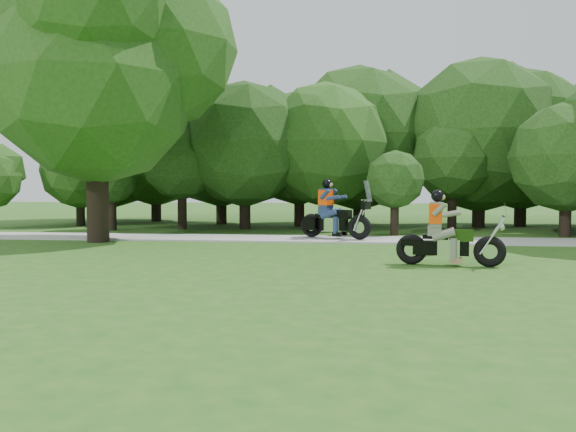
{
  "coord_description": "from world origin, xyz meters",
  "views": [
    {
      "loc": [
        -2.3,
        -10.32,
        1.75
      ],
      "look_at": [
        -3.95,
        2.65,
        1.07
      ],
      "focal_mm": 35.0,
      "sensor_mm": 36.0,
      "label": 1
    }
  ],
  "objects": [
    {
      "name": "chopper_motorcycle",
      "position": [
        -0.41,
        2.39,
        0.62
      ],
      "size": [
        2.36,
        0.76,
        1.69
      ],
      "rotation": [
        0.0,
        0.0,
        -0.15
      ],
      "color": "black",
      "rests_on": "ground"
    },
    {
      "name": "tree_line",
      "position": [
        0.7,
        14.68,
        3.63
      ],
      "size": [
        39.58,
        12.37,
        7.32
      ],
      "color": "black",
      "rests_on": "ground"
    },
    {
      "name": "touring_motorcycle",
      "position": [
        -3.22,
        8.07,
        0.77
      ],
      "size": [
        2.41,
        1.53,
        1.95
      ],
      "rotation": [
        0.0,
        0.0,
        -0.43
      ],
      "color": "black",
      "rests_on": "walkway"
    },
    {
      "name": "walkway",
      "position": [
        0.0,
        8.0,
        0.03
      ],
      "size": [
        60.0,
        2.2,
        0.06
      ],
      "primitive_type": "cube",
      "color": "#9B9B96",
      "rests_on": "ground"
    },
    {
      "name": "big_tree_west",
      "position": [
        -10.54,
        6.85,
        5.76
      ],
      "size": [
        8.64,
        6.56,
        9.96
      ],
      "color": "black",
      "rests_on": "ground"
    },
    {
      "name": "ground",
      "position": [
        0.0,
        0.0,
        0.0
      ],
      "size": [
        100.0,
        100.0,
        0.0
      ],
      "primitive_type": "plane",
      "color": "#215217",
      "rests_on": "ground"
    }
  ]
}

